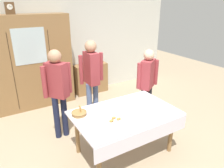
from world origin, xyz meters
The scene contains 18 objects.
ground_plane centered at (0.00, 0.00, 0.00)m, with size 12.00×12.00×0.00m, color tan.
back_wall centered at (0.00, 2.65, 1.35)m, with size 6.40×0.10×2.70m, color silver.
dining_table centered at (0.00, -0.24, 0.66)m, with size 1.64×1.06×0.76m.
wall_cabinet centered at (-0.90, 2.35, 1.08)m, with size 1.87×0.46×2.16m.
mantel_clock centered at (-1.14, 2.35, 2.28)m, with size 0.18×0.11×0.24m.
bookshelf_low centered at (0.63, 2.41, 0.41)m, with size 0.90×0.35×0.81m.
book_stack centered at (0.63, 2.41, 0.88)m, with size 0.17×0.23×0.13m.
tea_cup_far_right centered at (0.08, 0.05, 0.79)m, with size 0.13×0.13×0.06m.
tea_cup_mid_right centered at (0.31, 0.03, 0.79)m, with size 0.13×0.13×0.06m.
tea_cup_front_edge centered at (0.14, -0.46, 0.79)m, with size 0.13×0.13×0.06m.
bread_basket centered at (-0.66, 0.09, 0.80)m, with size 0.24×0.24×0.16m.
pastry_plate centered at (-0.28, -0.35, 0.78)m, with size 0.28×0.28×0.05m.
spoon_mid_left centered at (-0.65, -0.47, 0.77)m, with size 0.12×0.02×0.01m.
spoon_back_edge centered at (0.36, -0.19, 0.77)m, with size 0.12×0.02×0.01m.
spoon_front_edge centered at (0.62, 0.13, 0.77)m, with size 0.12×0.02×0.01m.
person_behind_table_left centered at (0.96, 0.42, 0.94)m, with size 0.52×0.36×1.55m.
person_by_cabinet centered at (-0.76, 0.79, 1.02)m, with size 0.52×0.41×1.68m.
person_beside_shelf centered at (0.01, 1.01, 1.06)m, with size 0.52×0.36×1.72m.
Camera 1 is at (-1.71, -2.66, 2.44)m, focal length 34.12 mm.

